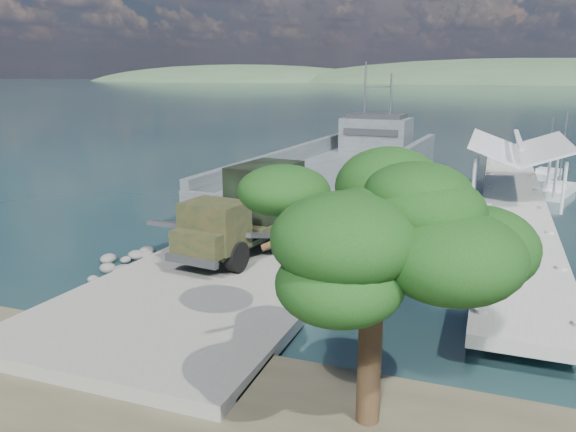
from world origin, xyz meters
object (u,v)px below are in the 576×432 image
at_px(pier, 514,193).
at_px(overhang_tree, 358,221).
at_px(landing_craft, 340,178).
at_px(military_truck, 250,210).
at_px(sailboat_far, 547,174).
at_px(sailboat_near, 557,191).
at_px(soldier, 216,254).

bearing_deg(pier, overhang_tree, -100.23).
bearing_deg(pier, landing_craft, 160.70).
distance_m(landing_craft, military_truck, 19.37).
height_order(pier, sailboat_far, sailboat_far).
bearing_deg(landing_craft, overhang_tree, -70.63).
height_order(landing_craft, sailboat_near, landing_craft).
xyz_separation_m(military_truck, soldier, (-0.07, -3.83, -1.28)).
distance_m(pier, landing_craft, 14.36).
bearing_deg(landing_craft, military_truck, -85.45).
bearing_deg(overhang_tree, landing_craft, 105.43).
height_order(pier, landing_craft, landing_craft).
relative_size(military_truck, sailboat_far, 1.65).
xyz_separation_m(pier, overhang_tree, (-4.83, -26.80, 4.24)).
distance_m(military_truck, soldier, 4.04).
height_order(military_truck, overhang_tree, overhang_tree).
xyz_separation_m(pier, landing_craft, (-13.54, 4.74, -0.66)).
bearing_deg(sailboat_far, pier, -80.90).
relative_size(sailboat_near, overhang_tree, 0.86).
xyz_separation_m(sailboat_near, overhang_tree, (-8.40, -34.89, 5.47)).
bearing_deg(sailboat_near, overhang_tree, -85.50).
bearing_deg(sailboat_far, landing_craft, -124.51).
distance_m(military_truck, sailboat_far, 35.36).
xyz_separation_m(soldier, overhang_tree, (8.57, -8.42, 4.47)).
relative_size(sailboat_near, sailboat_far, 1.19).
distance_m(landing_craft, soldier, 23.13).
bearing_deg(sailboat_far, military_truck, -97.60).
bearing_deg(overhang_tree, sailboat_far, 79.25).
bearing_deg(soldier, sailboat_near, 45.07).
distance_m(pier, soldier, 22.75).
xyz_separation_m(pier, sailboat_far, (3.39, 16.51, -1.29)).
bearing_deg(sailboat_far, sailboat_near, -68.08).
distance_m(landing_craft, sailboat_near, 17.44).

